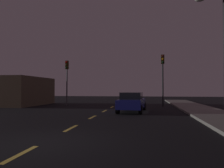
{
  "coord_description": "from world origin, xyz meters",
  "views": [
    {
      "loc": [
        3.25,
        -6.43,
        1.69
      ],
      "look_at": [
        0.15,
        13.02,
        2.19
      ],
      "focal_mm": 34.59,
      "sensor_mm": 36.0,
      "label": 1
    }
  ],
  "objects_px": {
    "traffic_signal_left": "(67,74)",
    "traffic_signal_right": "(163,70)",
    "car_stopped_ahead": "(132,102)",
    "street_lamp_right": "(220,44)"
  },
  "relations": [
    {
      "from": "traffic_signal_left",
      "to": "car_stopped_ahead",
      "type": "distance_m",
      "value": 9.44
    },
    {
      "from": "traffic_signal_left",
      "to": "traffic_signal_right",
      "type": "height_order",
      "value": "traffic_signal_right"
    },
    {
      "from": "traffic_signal_right",
      "to": "car_stopped_ahead",
      "type": "bearing_deg",
      "value": -116.11
    },
    {
      "from": "street_lamp_right",
      "to": "traffic_signal_right",
      "type": "bearing_deg",
      "value": 107.75
    },
    {
      "from": "traffic_signal_left",
      "to": "traffic_signal_right",
      "type": "bearing_deg",
      "value": 0.0
    },
    {
      "from": "traffic_signal_right",
      "to": "car_stopped_ahead",
      "type": "xyz_separation_m",
      "value": [
        -2.68,
        -5.48,
        -2.83
      ]
    },
    {
      "from": "traffic_signal_right",
      "to": "street_lamp_right",
      "type": "relative_size",
      "value": 0.71
    },
    {
      "from": "car_stopped_ahead",
      "to": "street_lamp_right",
      "type": "bearing_deg",
      "value": -28.35
    },
    {
      "from": "traffic_signal_right",
      "to": "traffic_signal_left",
      "type": "bearing_deg",
      "value": -180.0
    },
    {
      "from": "traffic_signal_right",
      "to": "street_lamp_right",
      "type": "height_order",
      "value": "street_lamp_right"
    }
  ]
}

